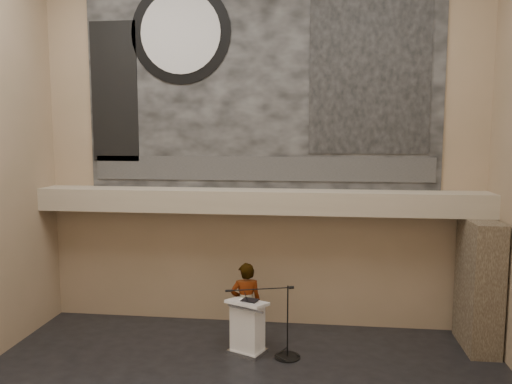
# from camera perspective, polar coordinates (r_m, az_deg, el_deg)

# --- Properties ---
(wall_back) EXTENTS (10.00, 0.02, 8.50)m
(wall_back) POSITION_cam_1_polar(r_m,az_deg,el_deg) (11.40, 0.49, 5.72)
(wall_back) COLOR #8F7A5B
(wall_back) RESTS_ON floor
(wall_front) EXTENTS (10.00, 0.02, 8.50)m
(wall_front) POSITION_cam_1_polar(r_m,az_deg,el_deg) (3.57, -14.11, 3.08)
(wall_front) COLOR #8F7A5B
(wall_front) RESTS_ON floor
(soffit) EXTENTS (10.00, 0.80, 0.50)m
(soffit) POSITION_cam_1_polar(r_m,az_deg,el_deg) (11.11, 0.25, -1.04)
(soffit) COLOR tan
(soffit) RESTS_ON wall_back
(sprinkler_left) EXTENTS (0.04, 0.04, 0.06)m
(sprinkler_left) POSITION_cam_1_polar(r_m,az_deg,el_deg) (11.40, -7.80, -2.32)
(sprinkler_left) COLOR #B2893D
(sprinkler_left) RESTS_ON soffit
(sprinkler_right) EXTENTS (0.04, 0.04, 0.06)m
(sprinkler_right) POSITION_cam_1_polar(r_m,az_deg,el_deg) (11.04, 10.07, -2.66)
(sprinkler_right) COLOR #B2893D
(sprinkler_right) RESTS_ON soffit
(banner) EXTENTS (8.00, 0.05, 5.00)m
(banner) POSITION_cam_1_polar(r_m,az_deg,el_deg) (11.44, 0.48, 13.00)
(banner) COLOR black
(banner) RESTS_ON wall_back
(banner_text_strip) EXTENTS (7.76, 0.02, 0.55)m
(banner_text_strip) POSITION_cam_1_polar(r_m,az_deg,el_deg) (11.36, 0.45, 2.69)
(banner_text_strip) COLOR #303030
(banner_text_strip) RESTS_ON banner
(banner_clock_rim) EXTENTS (2.30, 0.02, 2.30)m
(banner_clock_rim) POSITION_cam_1_polar(r_m,az_deg,el_deg) (11.88, -8.62, 17.57)
(banner_clock_rim) COLOR black
(banner_clock_rim) RESTS_ON banner
(banner_clock_face) EXTENTS (1.84, 0.02, 1.84)m
(banner_clock_face) POSITION_cam_1_polar(r_m,az_deg,el_deg) (11.87, -8.65, 17.59)
(banner_clock_face) COLOR silver
(banner_clock_face) RESTS_ON banner
(banner_building_print) EXTENTS (2.60, 0.02, 3.60)m
(banner_building_print) POSITION_cam_1_polar(r_m,az_deg,el_deg) (11.39, 12.88, 13.36)
(banner_building_print) COLOR black
(banner_building_print) RESTS_ON banner
(banner_brick_print) EXTENTS (1.10, 0.02, 3.20)m
(banner_brick_print) POSITION_cam_1_polar(r_m,az_deg,el_deg) (12.23, -15.89, 10.93)
(banner_brick_print) COLOR black
(banner_brick_print) RESTS_ON banner
(stone_pier) EXTENTS (0.60, 1.40, 2.70)m
(stone_pier) POSITION_cam_1_polar(r_m,az_deg,el_deg) (11.44, 24.12, -9.61)
(stone_pier) COLOR #443729
(stone_pier) RESTS_ON floor
(lectern) EXTENTS (0.92, 0.80, 1.14)m
(lectern) POSITION_cam_1_polar(r_m,az_deg,el_deg) (10.46, -0.98, -15.17)
(lectern) COLOR silver
(lectern) RESTS_ON floor
(binder) EXTENTS (0.36, 0.32, 0.04)m
(binder) POSITION_cam_1_polar(r_m,az_deg,el_deg) (10.23, -0.74, -12.30)
(binder) COLOR black
(binder) RESTS_ON lectern
(papers) EXTENTS (0.32, 0.37, 0.00)m
(papers) POSITION_cam_1_polar(r_m,az_deg,el_deg) (10.23, -1.57, -12.39)
(papers) COLOR white
(papers) RESTS_ON lectern
(speaker_person) EXTENTS (0.72, 0.55, 1.79)m
(speaker_person) POSITION_cam_1_polar(r_m,az_deg,el_deg) (10.68, -1.15, -12.73)
(speaker_person) COLOR silver
(speaker_person) RESTS_ON floor
(mic_stand) EXTENTS (1.44, 0.61, 1.48)m
(mic_stand) POSITION_cam_1_polar(r_m,az_deg,el_deg) (10.42, 3.36, -17.26)
(mic_stand) COLOR black
(mic_stand) RESTS_ON floor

